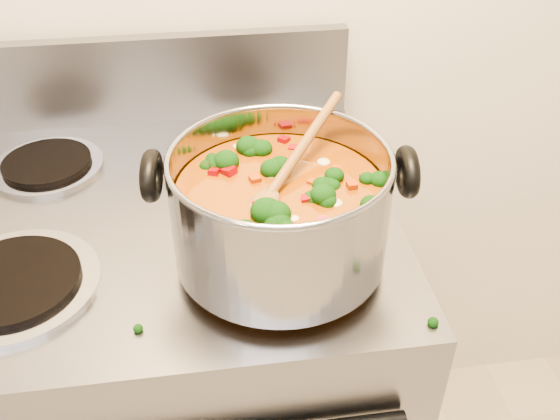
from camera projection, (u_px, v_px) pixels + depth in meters
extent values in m
cube|color=gray|center=(180.00, 399.00, 1.22)|extent=(0.73, 0.63, 0.92)
cube|color=gray|center=(149.00, 79.00, 1.14)|extent=(0.73, 0.03, 0.16)
cylinder|color=#A5A5AD|center=(14.00, 285.00, 0.81)|extent=(0.22, 0.22, 0.01)
cylinder|color=black|center=(13.00, 280.00, 0.81)|extent=(0.17, 0.17, 0.01)
cylinder|color=#A5A5AD|center=(277.00, 260.00, 0.85)|extent=(0.22, 0.22, 0.01)
cylinder|color=black|center=(277.00, 255.00, 0.85)|extent=(0.17, 0.17, 0.01)
cylinder|color=#A5A5AD|center=(48.00, 167.00, 1.04)|extent=(0.18, 0.18, 0.01)
cylinder|color=black|center=(47.00, 163.00, 1.03)|extent=(0.14, 0.14, 0.01)
cylinder|color=#A5A5AD|center=(254.00, 151.00, 1.08)|extent=(0.18, 0.18, 0.01)
cylinder|color=black|center=(253.00, 147.00, 1.07)|extent=(0.14, 0.14, 0.01)
cylinder|color=#929299|center=(280.00, 208.00, 0.80)|extent=(0.28, 0.28, 0.15)
torus|color=#929299|center=(280.00, 158.00, 0.75)|extent=(0.28, 0.28, 0.01)
cylinder|color=#8F450D|center=(280.00, 221.00, 0.81)|extent=(0.26, 0.26, 0.11)
torus|color=black|center=(152.00, 176.00, 0.76)|extent=(0.03, 0.08, 0.08)
torus|color=black|center=(407.00, 172.00, 0.77)|extent=(0.03, 0.08, 0.08)
ellipsoid|color=black|center=(319.00, 216.00, 0.73)|extent=(0.04, 0.04, 0.03)
ellipsoid|color=black|center=(281.00, 237.00, 0.70)|extent=(0.04, 0.04, 0.03)
ellipsoid|color=black|center=(240.00, 161.00, 0.82)|extent=(0.04, 0.04, 0.03)
ellipsoid|color=black|center=(320.00, 195.00, 0.76)|extent=(0.04, 0.04, 0.03)
ellipsoid|color=black|center=(266.00, 150.00, 0.85)|extent=(0.04, 0.04, 0.03)
ellipsoid|color=black|center=(258.00, 223.00, 0.72)|extent=(0.04, 0.04, 0.03)
ellipsoid|color=black|center=(297.00, 159.00, 0.83)|extent=(0.04, 0.04, 0.03)
ellipsoid|color=black|center=(235.00, 170.00, 0.81)|extent=(0.04, 0.04, 0.03)
ellipsoid|color=black|center=(305.00, 154.00, 0.84)|extent=(0.04, 0.04, 0.03)
ellipsoid|color=black|center=(201.00, 165.00, 0.81)|extent=(0.04, 0.04, 0.03)
ellipsoid|color=black|center=(292.00, 202.00, 0.75)|extent=(0.04, 0.04, 0.03)
ellipsoid|color=#9C0518|center=(225.00, 174.00, 0.80)|extent=(0.01, 0.01, 0.01)
ellipsoid|color=#9C0518|center=(349.00, 181.00, 0.79)|extent=(0.01, 0.01, 0.01)
ellipsoid|color=#9C0518|center=(242.00, 178.00, 0.79)|extent=(0.01, 0.01, 0.01)
ellipsoid|color=#9C0518|center=(290.00, 191.00, 0.77)|extent=(0.01, 0.01, 0.01)
ellipsoid|color=#9C0518|center=(213.00, 202.00, 0.75)|extent=(0.01, 0.01, 0.01)
ellipsoid|color=#9C0518|center=(336.00, 212.00, 0.73)|extent=(0.01, 0.01, 0.01)
ellipsoid|color=#9C0518|center=(349.00, 207.00, 0.74)|extent=(0.01, 0.01, 0.01)
ellipsoid|color=#9C0518|center=(290.00, 155.00, 0.84)|extent=(0.01, 0.01, 0.01)
ellipsoid|color=#9C0518|center=(364.00, 184.00, 0.78)|extent=(0.01, 0.01, 0.01)
ellipsoid|color=#9C0518|center=(227.00, 199.00, 0.75)|extent=(0.01, 0.01, 0.01)
ellipsoid|color=#9C0518|center=(244.00, 195.00, 0.76)|extent=(0.01, 0.01, 0.01)
ellipsoid|color=#9C0518|center=(269.00, 149.00, 0.85)|extent=(0.01, 0.01, 0.01)
ellipsoid|color=#9D3508|center=(335.00, 178.00, 0.79)|extent=(0.01, 0.01, 0.01)
ellipsoid|color=#9D3508|center=(372.00, 207.00, 0.74)|extent=(0.01, 0.01, 0.01)
ellipsoid|color=#9D3508|center=(246.00, 218.00, 0.72)|extent=(0.01, 0.01, 0.01)
ellipsoid|color=#9D3508|center=(373.00, 194.00, 0.76)|extent=(0.01, 0.01, 0.01)
ellipsoid|color=#9D3508|center=(304.00, 218.00, 0.72)|extent=(0.01, 0.01, 0.01)
ellipsoid|color=#9D3508|center=(321.00, 229.00, 0.71)|extent=(0.01, 0.01, 0.01)
ellipsoid|color=#9D3508|center=(223.00, 190.00, 0.77)|extent=(0.01, 0.01, 0.01)
ellipsoid|color=#9D3508|center=(211.00, 204.00, 0.75)|extent=(0.01, 0.01, 0.01)
ellipsoid|color=#9D3508|center=(189.00, 194.00, 0.76)|extent=(0.01, 0.01, 0.01)
ellipsoid|color=beige|center=(350.00, 221.00, 0.72)|extent=(0.02, 0.02, 0.01)
ellipsoid|color=beige|center=(247.00, 189.00, 0.77)|extent=(0.02, 0.02, 0.01)
ellipsoid|color=beige|center=(279.00, 182.00, 0.78)|extent=(0.02, 0.02, 0.01)
ellipsoid|color=beige|center=(209.00, 163.00, 0.82)|extent=(0.02, 0.02, 0.01)
ellipsoid|color=beige|center=(254.00, 174.00, 0.80)|extent=(0.02, 0.02, 0.01)
ellipsoid|color=beige|center=(342.00, 214.00, 0.73)|extent=(0.02, 0.02, 0.01)
ellipsoid|color=brown|center=(262.00, 207.00, 0.75)|extent=(0.07, 0.07, 0.03)
cylinder|color=brown|center=(302.00, 147.00, 0.80)|extent=(0.14, 0.18, 0.07)
ellipsoid|color=black|center=(324.00, 173.00, 1.02)|extent=(0.01, 0.01, 0.01)
ellipsoid|color=black|center=(114.00, 312.00, 0.77)|extent=(0.01, 0.01, 0.01)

